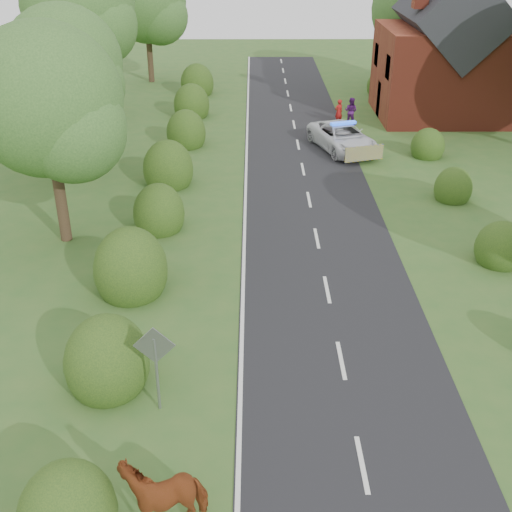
{
  "coord_description": "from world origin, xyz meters",
  "views": [
    {
      "loc": [
        -2.54,
        -11.0,
        11.36
      ],
      "look_at": [
        -2.45,
        8.07,
        1.3
      ],
      "focal_mm": 45.0,
      "sensor_mm": 36.0,
      "label": 1
    }
  ],
  "objects_px": {
    "police_van": "(343,137)",
    "pedestrian_red": "(339,112)",
    "road_sign": "(155,357)",
    "cow": "(165,494)",
    "pedestrian_purple": "(351,111)"
  },
  "relations": [
    {
      "from": "police_van",
      "to": "pedestrian_red",
      "type": "xyz_separation_m",
      "value": [
        0.38,
        5.02,
        0.05
      ]
    },
    {
      "from": "road_sign",
      "to": "pedestrian_red",
      "type": "bearing_deg",
      "value": 73.47
    },
    {
      "from": "cow",
      "to": "pedestrian_red",
      "type": "bearing_deg",
      "value": 146.83
    },
    {
      "from": "cow",
      "to": "pedestrian_purple",
      "type": "xyz_separation_m",
      "value": [
        7.9,
        29.59,
        0.11
      ]
    },
    {
      "from": "cow",
      "to": "police_van",
      "type": "height_order",
      "value": "police_van"
    },
    {
      "from": "road_sign",
      "to": "cow",
      "type": "height_order",
      "value": "road_sign"
    },
    {
      "from": "cow",
      "to": "police_van",
      "type": "bearing_deg",
      "value": 145.02
    },
    {
      "from": "cow",
      "to": "pedestrian_red",
      "type": "xyz_separation_m",
      "value": [
        7.15,
        29.6,
        0.05
      ]
    },
    {
      "from": "police_van",
      "to": "cow",
      "type": "bearing_deg",
      "value": -123.54
    },
    {
      "from": "police_van",
      "to": "pedestrian_red",
      "type": "distance_m",
      "value": 5.03
    },
    {
      "from": "pedestrian_red",
      "to": "pedestrian_purple",
      "type": "bearing_deg",
      "value": 149.58
    },
    {
      "from": "pedestrian_red",
      "to": "cow",
      "type": "bearing_deg",
      "value": 46.84
    },
    {
      "from": "pedestrian_purple",
      "to": "road_sign",
      "type": "bearing_deg",
      "value": 102.37
    },
    {
      "from": "police_van",
      "to": "pedestrian_purple",
      "type": "relative_size",
      "value": 3.39
    },
    {
      "from": "road_sign",
      "to": "pedestrian_red",
      "type": "xyz_separation_m",
      "value": [
        7.75,
        26.1,
        -0.88
      ]
    }
  ]
}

